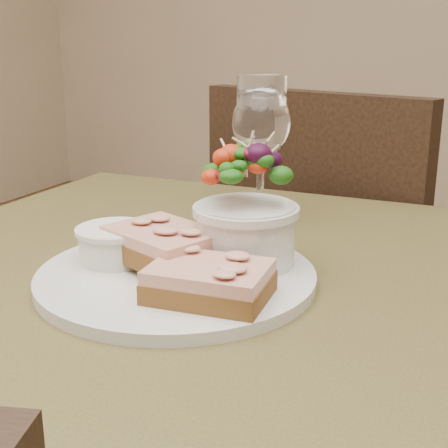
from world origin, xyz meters
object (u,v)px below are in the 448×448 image
at_px(sandwich_front, 209,281).
at_px(salad_bowl, 246,207).
at_px(cafe_table, 207,374).
at_px(wine_glass, 261,127).
at_px(ramekin, 115,242).
at_px(chair_far, 345,378).
at_px(dinner_plate, 176,276).
at_px(sandwich_back, 164,244).

distance_m(sandwich_front, salad_bowl, 0.11).
distance_m(cafe_table, wine_glass, 0.33).
bearing_deg(ramekin, salad_bowl, 20.98).
bearing_deg(ramekin, sandwich_front, -20.13).
height_order(chair_far, sandwich_front, chair_far).
bearing_deg(dinner_plate, cafe_table, 16.17).
distance_m(cafe_table, sandwich_back, 0.14).
bearing_deg(chair_far, ramekin, 96.47).
relative_size(sandwich_back, wine_glass, 0.76).
distance_m(dinner_plate, wine_glass, 0.27).
bearing_deg(salad_bowl, sandwich_back, -149.02).
bearing_deg(ramekin, dinner_plate, -1.94).
bearing_deg(sandwich_back, wine_glass, 108.47).
distance_m(salad_bowl, wine_glass, 0.21).
bearing_deg(cafe_table, dinner_plate, -163.83).
xyz_separation_m(dinner_plate, sandwich_front, (0.06, -0.05, 0.02)).
relative_size(sandwich_back, salad_bowl, 1.05).
bearing_deg(ramekin, wine_glass, 74.25).
distance_m(chair_far, dinner_plate, 0.80).
distance_m(ramekin, salad_bowl, 0.14).
xyz_separation_m(dinner_plate, salad_bowl, (0.05, 0.05, 0.07)).
relative_size(chair_far, sandwich_front, 8.13).
xyz_separation_m(dinner_plate, sandwich_back, (-0.02, 0.01, 0.03)).
height_order(cafe_table, ramekin, ramekin).
relative_size(chair_far, wine_glass, 5.14).
relative_size(dinner_plate, sandwich_back, 2.09).
distance_m(dinner_plate, salad_bowl, 0.10).
distance_m(cafe_table, sandwich_front, 0.14).
bearing_deg(wine_glass, salad_bowl, -73.54).
relative_size(ramekin, salad_bowl, 0.59).
xyz_separation_m(sandwich_front, wine_glass, (-0.06, 0.29, 0.10)).
height_order(sandwich_front, ramekin, ramekin).
bearing_deg(dinner_plate, salad_bowl, 43.28).
xyz_separation_m(cafe_table, sandwich_front, (0.03, -0.05, 0.13)).
relative_size(dinner_plate, ramekin, 3.72).
xyz_separation_m(cafe_table, dinner_plate, (-0.03, -0.01, 0.11)).
height_order(sandwich_back, salad_bowl, salad_bowl).
bearing_deg(sandwich_front, salad_bowl, 88.11).
xyz_separation_m(dinner_plate, ramekin, (-0.07, 0.00, 0.03)).
height_order(cafe_table, wine_glass, wine_glass).
bearing_deg(wine_glass, ramekin, -105.75).
height_order(dinner_plate, sandwich_front, sandwich_front).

